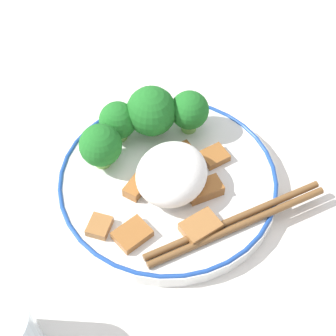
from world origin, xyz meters
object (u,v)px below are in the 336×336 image
(broccoli_back_left, at_px, (189,111))
(broccoli_back_center, at_px, (151,111))
(broccoli_back_right, at_px, (118,121))
(broccoli_mid_left, at_px, (101,146))
(plate, at_px, (168,182))
(chopsticks, at_px, (236,223))

(broccoli_back_left, bearing_deg, broccoli_back_center, 122.73)
(broccoli_back_center, bearing_deg, broccoli_back_right, 127.50)
(broccoli_back_left, height_order, broccoli_back_center, broccoli_back_center)
(broccoli_back_right, bearing_deg, broccoli_mid_left, -176.80)
(broccoli_back_right, bearing_deg, broccoli_back_center, -52.50)
(plate, relative_size, broccoli_back_right, 4.89)
(broccoli_back_center, height_order, broccoli_mid_left, broccoli_back_center)
(broccoli_back_left, distance_m, broccoli_mid_left, 0.11)
(chopsticks, bearing_deg, broccoli_back_center, 61.39)
(broccoli_back_center, height_order, broccoli_back_right, broccoli_back_center)
(broccoli_mid_left, xyz_separation_m, chopsticks, (-0.01, -0.17, -0.03))
(broccoli_back_right, height_order, chopsticks, broccoli_back_right)
(broccoli_back_left, relative_size, chopsticks, 0.31)
(broccoli_back_center, bearing_deg, chopsticks, -118.61)
(plate, xyz_separation_m, chopsticks, (-0.02, -0.09, 0.01))
(broccoli_back_left, relative_size, broccoli_back_center, 0.85)
(plate, height_order, broccoli_back_right, broccoli_back_right)
(broccoli_back_right, xyz_separation_m, chopsticks, (-0.05, -0.17, -0.02))
(broccoli_back_right, distance_m, chopsticks, 0.18)
(plate, bearing_deg, chopsticks, -103.57)
(plate, relative_size, chopsticks, 1.41)
(broccoli_back_left, bearing_deg, broccoli_back_right, 124.97)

